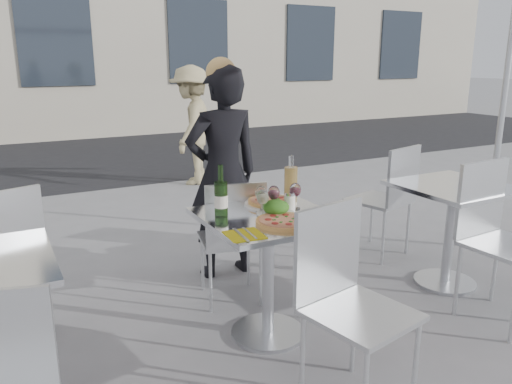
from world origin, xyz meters
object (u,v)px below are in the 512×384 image
pizza_far (271,202)px  wineglass_white_a (263,198)px  side_table_right (452,214)px  side_chair_lfar (1,252)px  salad_plate (276,209)px  wineglass_red_b (295,191)px  side_chair_rnear (496,228)px  chair_near (345,289)px  wine_bottle (221,197)px  wineglass_red_a (274,194)px  main_table (268,250)px  woman_diner (223,174)px  pizza_near (284,221)px  chair_far (233,232)px  sugar_shaker (290,202)px  side_chair_rfar (390,192)px  wineglass_white_b (261,194)px  napkin_right (320,217)px  pedestrian_b (192,125)px  carafe (291,184)px  napkin_left (244,235)px

pizza_far → wineglass_white_a: size_ratio=1.99×
side_table_right → side_chair_lfar: side_chair_lfar is taller
salad_plate → wineglass_red_b: (0.16, 0.05, 0.07)m
side_chair_rnear → wineglass_red_b: bearing=155.0°
side_table_right → chair_near: 1.59m
wine_bottle → wineglass_red_a: size_ratio=1.87×
main_table → pizza_far: size_ratio=2.39×
woman_diner → pizza_far: size_ratio=5.01×
side_chair_rnear → pizza_near: size_ratio=3.26×
chair_far → sugar_shaker: size_ratio=8.05×
side_chair_rfar → wineglass_white_a: bearing=7.9°
sugar_shaker → chair_far: bearing=111.2°
side_table_right → chair_far: size_ratio=0.87×
wineglass_white_b → napkin_right: wineglass_white_b is taller
sugar_shaker → wineglass_white_a: (-0.20, -0.04, 0.06)m
main_table → woman_diner: size_ratio=0.48×
pedestrian_b → pizza_far: pedestrian_b is taller
side_chair_lfar → side_table_right: bearing=148.8°
wine_bottle → wineglass_white_b: size_ratio=1.87×
wine_bottle → chair_near: bearing=-68.7°
wineglass_red_a → side_chair_rnear: bearing=-19.9°
chair_near → pizza_near: 0.53m
side_table_right → chair_far: (-1.51, 0.45, -0.03)m
main_table → side_chair_rfar: 1.61m
chair_far → side_chair_rfar: size_ratio=0.92×
napkin_right → carafe: bearing=106.2°
chair_far → carafe: bearing=146.0°
side_chair_lfar → chair_near: bearing=118.7°
pizza_far → napkin_left: (-0.38, -0.41, -0.01)m
chair_near → pedestrian_b: (0.96, 4.46, 0.21)m
chair_near → napkin_right: 0.55m
wineglass_white_b → wineglass_red_b: size_ratio=1.00×
pedestrian_b → wine_bottle: bearing=14.3°
chair_far → wineglass_white_a: wineglass_white_a is taller
salad_plate → side_chair_rfar: bearing=23.5°
side_chair_lfar → wineglass_white_b: 1.51m
chair_far → side_chair_lfar: side_chair_lfar is taller
side_chair_lfar → side_chair_rnear: bearing=139.9°
side_chair_rnear → chair_near: bearing=-174.0°
side_chair_lfar → woman_diner: (1.50, 0.27, 0.24)m
main_table → salad_plate: 0.25m
side_chair_rfar → pizza_near: 1.69m
main_table → napkin_right: size_ratio=3.29×
side_chair_rfar → sugar_shaker: side_chair_rfar is taller
wine_bottle → wineglass_red_a: bearing=-11.3°
chair_near → woman_diner: bearing=75.1°
chair_far → carafe: 0.52m
side_chair_rfar → napkin_right: side_chair_rfar is taller
pizza_near → wineglass_white_a: bearing=107.2°
side_chair_lfar → napkin_right: side_chair_lfar is taller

